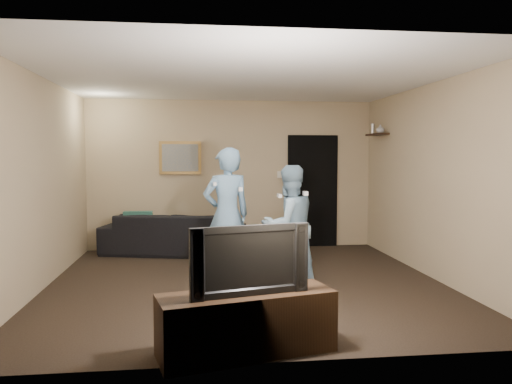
{
  "coord_description": "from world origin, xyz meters",
  "views": [
    {
      "loc": [
        -0.63,
        -6.29,
        1.63
      ],
      "look_at": [
        0.16,
        0.3,
        1.15
      ],
      "focal_mm": 35.0,
      "sensor_mm": 36.0,
      "label": 1
    }
  ],
  "objects": [
    {
      "name": "ceiling",
      "position": [
        0.0,
        0.0,
        2.6
      ],
      "size": [
        5.0,
        5.0,
        0.04
      ],
      "primitive_type": "cube",
      "color": "silver",
      "rests_on": "wall_back"
    },
    {
      "name": "television",
      "position": [
        -0.23,
        -2.28,
        0.79
      ],
      "size": [
        1.0,
        0.36,
        0.57
      ],
      "primitive_type": "imported",
      "rotation": [
        0.0,
        0.0,
        0.24
      ],
      "color": "black",
      "rests_on": "tv_console"
    },
    {
      "name": "sofa",
      "position": [
        -1.0,
        2.08,
        0.34
      ],
      "size": [
        2.47,
        1.42,
        0.68
      ],
      "primitive_type": "imported",
      "rotation": [
        0.0,
        0.0,
        2.91
      ],
      "color": "black",
      "rests_on": "ground"
    },
    {
      "name": "doorway",
      "position": [
        1.45,
        2.47,
        1.0
      ],
      "size": [
        0.9,
        0.06,
        2.0
      ],
      "primitive_type": "cube",
      "color": "black",
      "rests_on": "ground"
    },
    {
      "name": "shelf_vase",
      "position": [
        2.39,
        1.66,
        2.08
      ],
      "size": [
        0.16,
        0.16,
        0.14
      ],
      "primitive_type": "imported",
      "rotation": [
        0.0,
        0.0,
        0.26
      ],
      "color": "#A4A4A8",
      "rests_on": "wall_shelf"
    },
    {
      "name": "painting_canvas",
      "position": [
        -0.9,
        2.45,
        1.6
      ],
      "size": [
        0.62,
        0.01,
        0.47
      ],
      "primitive_type": "cube",
      "color": "slate",
      "rests_on": "painting_frame"
    },
    {
      "name": "wall_shelf",
      "position": [
        2.39,
        1.8,
        1.99
      ],
      "size": [
        0.2,
        0.6,
        0.03
      ],
      "primitive_type": "cube",
      "color": "black",
      "rests_on": "wall_right"
    },
    {
      "name": "shelf_figurine",
      "position": [
        2.39,
        2.02,
        2.09
      ],
      "size": [
        0.06,
        0.06,
        0.18
      ],
      "primitive_type": "cylinder",
      "color": "silver",
      "rests_on": "wall_shelf"
    },
    {
      "name": "throw_pillow",
      "position": [
        -1.59,
        2.08,
        0.48
      ],
      "size": [
        0.47,
        0.15,
        0.47
      ],
      "primitive_type": "cube",
      "rotation": [
        0.0,
        0.0,
        -0.01
      ],
      "color": "#17453E",
      "rests_on": "sofa"
    },
    {
      "name": "wall_back",
      "position": [
        0.0,
        2.5,
        1.3
      ],
      "size": [
        5.0,
        0.04,
        2.6
      ],
      "primitive_type": "cube",
      "color": "tan",
      "rests_on": "ground"
    },
    {
      "name": "ground",
      "position": [
        0.0,
        0.0,
        0.0
      ],
      "size": [
        5.0,
        5.0,
        0.0
      ],
      "primitive_type": "plane",
      "color": "black",
      "rests_on": "ground"
    },
    {
      "name": "light_switch",
      "position": [
        0.85,
        2.48,
        1.3
      ],
      "size": [
        0.08,
        0.02,
        0.12
      ],
      "primitive_type": "cube",
      "color": "silver",
      "rests_on": "wall_back"
    },
    {
      "name": "wii_player_left",
      "position": [
        -0.24,
        0.1,
        0.87
      ],
      "size": [
        0.73,
        0.58,
        1.74
      ],
      "color": "#6D98BD",
      "rests_on": "ground"
    },
    {
      "name": "wii_player_right",
      "position": [
        0.52,
        -0.17,
        0.76
      ],
      "size": [
        0.89,
        0.79,
        1.52
      ],
      "color": "#84AAC1",
      "rests_on": "ground"
    },
    {
      "name": "wall_left",
      "position": [
        -2.5,
        0.0,
        1.3
      ],
      "size": [
        0.04,
        5.0,
        2.6
      ],
      "primitive_type": "cube",
      "color": "tan",
      "rests_on": "ground"
    },
    {
      "name": "tv_console",
      "position": [
        -0.23,
        -2.28,
        0.25
      ],
      "size": [
        1.52,
        0.79,
        0.52
      ],
      "primitive_type": "cube",
      "rotation": [
        0.0,
        0.0,
        0.24
      ],
      "color": "black",
      "rests_on": "ground"
    },
    {
      "name": "wall_right",
      "position": [
        2.5,
        0.0,
        1.3
      ],
      "size": [
        0.04,
        5.0,
        2.6
      ],
      "primitive_type": "cube",
      "color": "tan",
      "rests_on": "ground"
    },
    {
      "name": "wall_front",
      "position": [
        0.0,
        -2.5,
        1.3
      ],
      "size": [
        5.0,
        0.04,
        2.6
      ],
      "primitive_type": "cube",
      "color": "tan",
      "rests_on": "ground"
    },
    {
      "name": "painting_frame",
      "position": [
        -0.9,
        2.48,
        1.6
      ],
      "size": [
        0.72,
        0.05,
        0.57
      ],
      "primitive_type": "cube",
      "color": "olive",
      "rests_on": "wall_back"
    }
  ]
}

